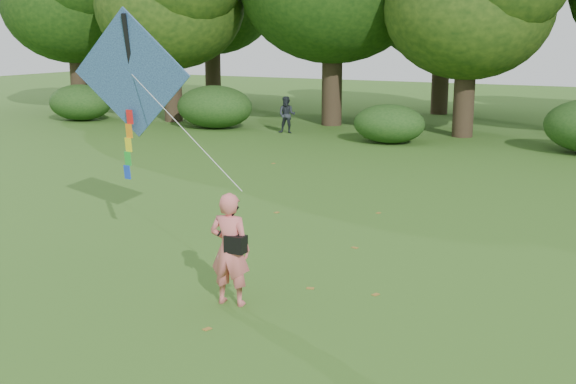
% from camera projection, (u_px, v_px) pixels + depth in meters
% --- Properties ---
extents(ground, '(100.00, 100.00, 0.00)m').
position_uv_depth(ground, '(251.00, 330.00, 9.87)').
color(ground, '#265114').
rests_on(ground, ground).
extents(man_kite_flyer, '(0.67, 0.48, 1.71)m').
position_uv_depth(man_kite_flyer, '(230.00, 249.00, 10.66)').
color(man_kite_flyer, '#E56C6C').
rests_on(man_kite_flyer, ground).
extents(bystander_left, '(0.82, 0.70, 1.48)m').
position_uv_depth(bystander_left, '(287.00, 115.00, 28.94)').
color(bystander_left, '#242A30').
rests_on(bystander_left, ground).
extents(crossbody_bag, '(0.43, 0.20, 0.69)m').
position_uv_depth(crossbody_bag, '(236.00, 243.00, 10.55)').
color(crossbody_bag, black).
rests_on(crossbody_bag, ground).
extents(flying_kite, '(4.47, 2.05, 3.12)m').
position_uv_depth(flying_kite, '(131.00, 77.00, 12.94)').
color(flying_kite, '#223296').
rests_on(flying_kite, ground).
extents(shrub_band, '(39.15, 3.22, 1.88)m').
position_uv_depth(shrub_band, '(483.00, 123.00, 25.31)').
color(shrub_band, '#264919').
rests_on(shrub_band, ground).
extents(fallen_leaves, '(10.29, 14.75, 0.01)m').
position_uv_depth(fallen_leaves, '(332.00, 256.00, 13.14)').
color(fallen_leaves, olive).
rests_on(fallen_leaves, ground).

